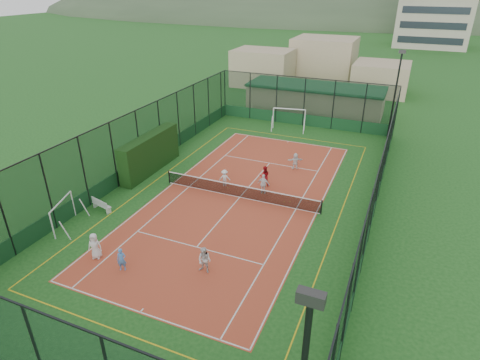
{
  "coord_description": "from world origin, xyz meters",
  "views": [
    {
      "loc": [
        9.68,
        -22.83,
        13.87
      ],
      "look_at": [
        -0.13,
        0.34,
        1.2
      ],
      "focal_mm": 30.0,
      "sensor_mm": 36.0,
      "label": 1
    }
  ],
  "objects_px": {
    "white_bench": "(102,204)",
    "child_far_back": "(295,161)",
    "floodlight_ne": "(395,96)",
    "child_near_mid": "(122,260)",
    "futsal_goal_near": "(63,214)",
    "futsal_goal_far": "(289,119)",
    "child_near_right": "(205,260)",
    "clubhouse": "(315,99)",
    "child_far_left": "(225,178)",
    "coach": "(264,176)",
    "child_far_right": "(264,184)",
    "child_near_left": "(95,246)"
  },
  "relations": [
    {
      "from": "child_near_right",
      "to": "white_bench",
      "type": "bearing_deg",
      "value": 164.38
    },
    {
      "from": "child_far_back",
      "to": "coach",
      "type": "distance_m",
      "value": 4.02
    },
    {
      "from": "child_near_mid",
      "to": "child_near_right",
      "type": "xyz_separation_m",
      "value": [
        4.11,
        1.54,
        0.1
      ]
    },
    {
      "from": "child_near_right",
      "to": "child_far_right",
      "type": "distance_m",
      "value": 9.35
    },
    {
      "from": "white_bench",
      "to": "coach",
      "type": "relative_size",
      "value": 1.01
    },
    {
      "from": "futsal_goal_far",
      "to": "child_far_left",
      "type": "xyz_separation_m",
      "value": [
        -0.71,
        -14.02,
        -0.41
      ]
    },
    {
      "from": "coach",
      "to": "child_far_left",
      "type": "bearing_deg",
      "value": -1.46
    },
    {
      "from": "futsal_goal_far",
      "to": "floodlight_ne",
      "type": "bearing_deg",
      "value": -2.31
    },
    {
      "from": "child_far_left",
      "to": "child_far_back",
      "type": "height_order",
      "value": "child_far_back"
    },
    {
      "from": "white_bench",
      "to": "child_far_back",
      "type": "relative_size",
      "value": 1.2
    },
    {
      "from": "child_far_right",
      "to": "child_far_back",
      "type": "bearing_deg",
      "value": -99.89
    },
    {
      "from": "futsal_goal_near",
      "to": "child_far_back",
      "type": "relative_size",
      "value": 2.06
    },
    {
      "from": "floodlight_ne",
      "to": "futsal_goal_near",
      "type": "distance_m",
      "value": 29.91
    },
    {
      "from": "child_far_back",
      "to": "coach",
      "type": "bearing_deg",
      "value": 43.25
    },
    {
      "from": "futsal_goal_far",
      "to": "child_far_back",
      "type": "distance_m",
      "value": 9.62
    },
    {
      "from": "child_near_mid",
      "to": "child_far_left",
      "type": "relative_size",
      "value": 1.01
    },
    {
      "from": "futsal_goal_near",
      "to": "futsal_goal_far",
      "type": "bearing_deg",
      "value": -36.54
    },
    {
      "from": "futsal_goal_far",
      "to": "coach",
      "type": "relative_size",
      "value": 2.1
    },
    {
      "from": "child_near_left",
      "to": "coach",
      "type": "height_order",
      "value": "coach"
    },
    {
      "from": "child_near_mid",
      "to": "child_far_right",
      "type": "relative_size",
      "value": 0.87
    },
    {
      "from": "white_bench",
      "to": "child_near_right",
      "type": "relative_size",
      "value": 1.06
    },
    {
      "from": "floodlight_ne",
      "to": "clubhouse",
      "type": "height_order",
      "value": "floodlight_ne"
    },
    {
      "from": "child_far_back",
      "to": "clubhouse",
      "type": "bearing_deg",
      "value": -109.9
    },
    {
      "from": "clubhouse",
      "to": "futsal_goal_near",
      "type": "xyz_separation_m",
      "value": [
        -8.57,
        -29.68,
        -0.68
      ]
    },
    {
      "from": "white_bench",
      "to": "child_far_back",
      "type": "xyz_separation_m",
      "value": [
        10.06,
        11.38,
        0.23
      ]
    },
    {
      "from": "futsal_goal_far",
      "to": "white_bench",
      "type": "bearing_deg",
      "value": -118.84
    },
    {
      "from": "child_near_mid",
      "to": "futsal_goal_far",
      "type": "bearing_deg",
      "value": 60.44
    },
    {
      "from": "child_near_mid",
      "to": "floodlight_ne",
      "type": "bearing_deg",
      "value": 41.01
    },
    {
      "from": "floodlight_ne",
      "to": "child_near_mid",
      "type": "distance_m",
      "value": 28.8
    },
    {
      "from": "floodlight_ne",
      "to": "coach",
      "type": "relative_size",
      "value": 5.21
    },
    {
      "from": "clubhouse",
      "to": "white_bench",
      "type": "xyz_separation_m",
      "value": [
        -7.8,
        -27.19,
        -1.12
      ]
    },
    {
      "from": "child_far_left",
      "to": "coach",
      "type": "distance_m",
      "value": 2.96
    },
    {
      "from": "floodlight_ne",
      "to": "child_far_back",
      "type": "relative_size",
      "value": 6.14
    },
    {
      "from": "child_far_left",
      "to": "coach",
      "type": "height_order",
      "value": "coach"
    },
    {
      "from": "child_far_right",
      "to": "child_far_back",
      "type": "height_order",
      "value": "child_far_right"
    },
    {
      "from": "clubhouse",
      "to": "child_far_left",
      "type": "relative_size",
      "value": 11.66
    },
    {
      "from": "clubhouse",
      "to": "child_far_right",
      "type": "bearing_deg",
      "value": -86.34
    },
    {
      "from": "floodlight_ne",
      "to": "child_far_right",
      "type": "bearing_deg",
      "value": -115.27
    },
    {
      "from": "futsal_goal_near",
      "to": "child_near_mid",
      "type": "height_order",
      "value": "futsal_goal_near"
    },
    {
      "from": "futsal_goal_near",
      "to": "child_near_right",
      "type": "xyz_separation_m",
      "value": [
        10.02,
        -0.47,
        -0.13
      ]
    },
    {
      "from": "clubhouse",
      "to": "child_far_back",
      "type": "bearing_deg",
      "value": -81.87
    },
    {
      "from": "futsal_goal_near",
      "to": "futsal_goal_far",
      "type": "relative_size",
      "value": 0.83
    },
    {
      "from": "child_far_back",
      "to": "child_near_right",
      "type": "bearing_deg",
      "value": 58.75
    },
    {
      "from": "clubhouse",
      "to": "futsal_goal_far",
      "type": "distance_m",
      "value": 6.88
    },
    {
      "from": "futsal_goal_far",
      "to": "child_near_right",
      "type": "distance_m",
      "value": 23.5
    },
    {
      "from": "futsal_goal_far",
      "to": "child_far_right",
      "type": "height_order",
      "value": "futsal_goal_far"
    },
    {
      "from": "child_near_mid",
      "to": "child_far_back",
      "type": "relative_size",
      "value": 0.98
    },
    {
      "from": "child_far_right",
      "to": "child_near_left",
      "type": "bearing_deg",
      "value": 61.28
    },
    {
      "from": "white_bench",
      "to": "futsal_goal_far",
      "type": "distance_m",
      "value": 21.52
    },
    {
      "from": "floodlight_ne",
      "to": "child_near_right",
      "type": "xyz_separation_m",
      "value": [
        -7.15,
        -24.74,
        -3.36
      ]
    }
  ]
}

